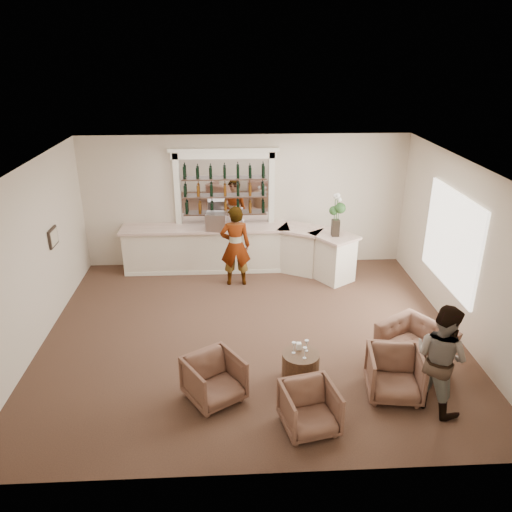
# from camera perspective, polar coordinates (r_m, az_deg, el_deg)

# --- Properties ---
(ground) EXTENTS (8.00, 8.00, 0.00)m
(ground) POSITION_cam_1_polar(r_m,az_deg,el_deg) (9.94, -0.51, -8.82)
(ground) COLOR brown
(ground) RESTS_ON ground
(room_shell) EXTENTS (8.04, 7.02, 3.32)m
(room_shell) POSITION_cam_1_polar(r_m,az_deg,el_deg) (9.62, 0.23, 5.42)
(room_shell) COLOR beige
(room_shell) RESTS_ON ground
(bar_counter) EXTENTS (5.72, 1.80, 1.14)m
(bar_counter) POSITION_cam_1_polar(r_m,az_deg,el_deg) (12.36, -1.89, 0.77)
(bar_counter) COLOR silver
(bar_counter) RESTS_ON ground
(back_bar_alcove) EXTENTS (2.64, 0.25, 3.00)m
(back_bar_alcove) POSITION_cam_1_polar(r_m,az_deg,el_deg) (12.28, -3.61, 7.78)
(back_bar_alcove) COLOR white
(back_bar_alcove) RESTS_ON ground
(cocktail_table) EXTENTS (0.63, 0.63, 0.50)m
(cocktail_table) POSITION_cam_1_polar(r_m,az_deg,el_deg) (8.63, 5.10, -12.45)
(cocktail_table) COLOR #513A23
(cocktail_table) RESTS_ON ground
(sommelier) EXTENTS (0.71, 0.47, 1.92)m
(sommelier) POSITION_cam_1_polar(r_m,az_deg,el_deg) (11.52, -2.37, 1.15)
(sommelier) COLOR gray
(sommelier) RESTS_ON ground
(guest) EXTENTS (1.03, 1.09, 1.78)m
(guest) POSITION_cam_1_polar(r_m,az_deg,el_deg) (8.16, 20.37, -10.86)
(guest) COLOR gray
(guest) RESTS_ON ground
(armchair_left) EXTENTS (1.12, 1.13, 0.75)m
(armchair_left) POSITION_cam_1_polar(r_m,az_deg,el_deg) (8.13, -4.82, -13.86)
(armchair_left) COLOR brown
(armchair_left) RESTS_ON ground
(armchair_center) EXTENTS (0.91, 0.93, 0.71)m
(armchair_center) POSITION_cam_1_polar(r_m,az_deg,el_deg) (7.63, 6.15, -16.93)
(armchair_center) COLOR brown
(armchair_center) RESTS_ON ground
(armchair_right) EXTENTS (0.95, 0.97, 0.79)m
(armchair_right) POSITION_cam_1_polar(r_m,az_deg,el_deg) (8.47, 15.55, -12.87)
(armchair_right) COLOR brown
(armchair_right) RESTS_ON ground
(armchair_far) EXTENTS (1.44, 1.48, 0.73)m
(armchair_far) POSITION_cam_1_polar(r_m,az_deg,el_deg) (9.32, 17.75, -9.77)
(armchair_far) COLOR brown
(armchair_far) RESTS_ON ground
(espresso_machine) EXTENTS (0.51, 0.44, 0.42)m
(espresso_machine) POSITION_cam_1_polar(r_m,az_deg,el_deg) (12.01, -4.58, 3.98)
(espresso_machine) COLOR silver
(espresso_machine) RESTS_ON bar_counter
(flower_vase) EXTENTS (0.27, 0.27, 1.03)m
(flower_vase) POSITION_cam_1_polar(r_m,az_deg,el_deg) (11.59, 9.18, 4.99)
(flower_vase) COLOR black
(flower_vase) RESTS_ON bar_counter
(wine_glass_bar_left) EXTENTS (0.07, 0.07, 0.21)m
(wine_glass_bar_left) POSITION_cam_1_polar(r_m,az_deg,el_deg) (12.09, -3.57, 3.63)
(wine_glass_bar_left) COLOR white
(wine_glass_bar_left) RESTS_ON bar_counter
(wine_glass_bar_right) EXTENTS (0.07, 0.07, 0.21)m
(wine_glass_bar_right) POSITION_cam_1_polar(r_m,az_deg,el_deg) (12.12, -1.49, 3.72)
(wine_glass_bar_right) COLOR white
(wine_glass_bar_right) RESTS_ON bar_counter
(wine_glass_tbl_a) EXTENTS (0.07, 0.07, 0.21)m
(wine_glass_tbl_a) POSITION_cam_1_polar(r_m,az_deg,el_deg) (8.44, 4.34, -10.40)
(wine_glass_tbl_a) COLOR white
(wine_glass_tbl_a) RESTS_ON cocktail_table
(wine_glass_tbl_b) EXTENTS (0.07, 0.07, 0.21)m
(wine_glass_tbl_b) POSITION_cam_1_polar(r_m,az_deg,el_deg) (8.51, 5.79, -10.15)
(wine_glass_tbl_b) COLOR white
(wine_glass_tbl_b) RESTS_ON cocktail_table
(wine_glass_tbl_c) EXTENTS (0.07, 0.07, 0.21)m
(wine_glass_tbl_c) POSITION_cam_1_polar(r_m,az_deg,el_deg) (8.33, 5.59, -10.96)
(wine_glass_tbl_c) COLOR white
(wine_glass_tbl_c) RESTS_ON cocktail_table
(napkin_holder) EXTENTS (0.08, 0.08, 0.12)m
(napkin_holder) POSITION_cam_1_polar(r_m,az_deg,el_deg) (8.57, 4.91, -10.22)
(napkin_holder) COLOR white
(napkin_holder) RESTS_ON cocktail_table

